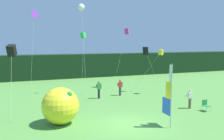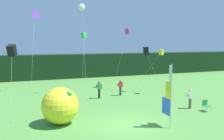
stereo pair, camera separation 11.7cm
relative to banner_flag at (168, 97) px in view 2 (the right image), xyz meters
name	(u,v)px [view 2 (the right image)]	position (x,y,z in m)	size (l,w,h in m)	color
ground_plane	(128,124)	(-2.25, 1.24, -1.99)	(120.00, 120.00, 0.00)	#518E3D
distant_treeline	(71,66)	(-2.25, 23.31, -0.18)	(80.00, 2.40, 3.63)	black
banner_flag	(168,97)	(0.00, 0.00, 0.00)	(0.06, 1.03, 4.15)	#B7B7BC
person_near_banner	(190,98)	(4.08, 3.01, -1.13)	(0.55, 0.48, 1.61)	brown
person_mid_field	(120,87)	(0.40, 9.41, -1.11)	(0.55, 0.48, 1.65)	#2D334C
person_far_left	(99,89)	(-2.03, 8.92, -1.07)	(0.55, 0.48, 1.72)	black
inflatable_balloon	(60,106)	(-6.53, 2.88, -0.73)	(2.50, 2.52, 2.50)	yellow
folding_chair	(206,105)	(4.80, 1.96, -1.48)	(0.51, 0.51, 0.89)	#BCBCC1
kite_black_box_0	(12,51)	(-9.59, 6.55, 2.87)	(0.77, 2.77, 5.34)	brown
kite_yellow_box_1	(161,52)	(4.68, 8.70, 2.42)	(2.66, 2.29, 4.73)	brown
kite_purple_delta_2	(35,15)	(-7.61, 14.54, 6.42)	(1.21, 2.42, 8.87)	brown
kite_black_diamond_3	(147,53)	(3.76, 10.20, 2.35)	(1.89, 1.20, 4.97)	brown
kite_green_box_4	(84,36)	(-2.57, 12.97, 4.18)	(1.00, 2.17, 6.55)	brown
kite_magenta_box_5	(127,32)	(2.71, 13.13, 4.72)	(2.51, 1.24, 7.11)	brown
kite_white_delta_6	(82,8)	(-3.02, 11.57, 7.00)	(0.72, 3.18, 9.42)	brown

